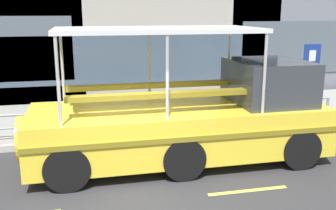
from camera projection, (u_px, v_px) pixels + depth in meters
ground_plane at (133, 190)px, 8.38m from camera, size 120.00×120.00×0.00m
sidewalk at (112, 118)px, 13.67m from camera, size 32.00×4.80×0.18m
curb_edge at (119, 140)px, 11.31m from camera, size 32.00×0.18×0.18m
lane_centreline at (137, 202)px, 7.81m from camera, size 25.80×0.12×0.01m
curb_guardrail at (170, 114)px, 11.83m from camera, size 10.99×0.09×0.79m
parking_sign at (311, 69)px, 12.88m from camera, size 0.60×0.12×2.53m
duck_tour_boat at (199, 119)px, 9.87m from camera, size 9.17×2.58×3.38m
pedestrian_near_bow at (248, 89)px, 13.28m from camera, size 0.44×0.29×1.64m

